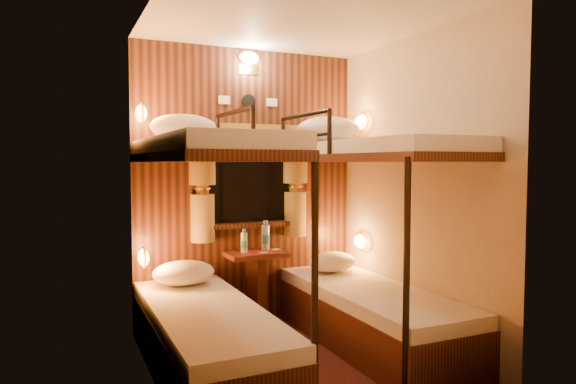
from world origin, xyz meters
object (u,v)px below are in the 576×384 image
bunk_right (370,274)px  bottle_left (244,243)px  table (256,279)px  bottle_right (266,237)px  bunk_left (206,291)px

bunk_right → bottle_left: (-0.76, 0.75, 0.18)m
table → bottle_left: (-0.12, -0.03, 0.32)m
table → bottle_right: (0.11, 0.05, 0.35)m
bunk_left → bottle_right: size_ratio=7.29×
bunk_right → table: bunk_right is taller
bunk_right → bottle_left: bunk_right is taller
table → bottle_left: 0.35m
bottle_left → bottle_right: bottle_right is taller
table → bottle_right: size_ratio=2.51×
bunk_right → bottle_left: bearing=135.3°
bottle_left → bottle_right: size_ratio=0.80×
bunk_right → bottle_right: size_ratio=7.29×
bunk_left → bunk_right: same height
bunk_right → bunk_left: bearing=180.0°
bunk_left → table: bunk_left is taller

